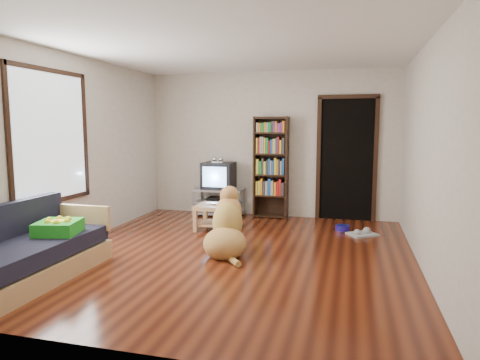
% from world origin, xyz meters
% --- Properties ---
extents(ground, '(5.00, 5.00, 0.00)m').
position_xyz_m(ground, '(0.00, 0.00, 0.00)').
color(ground, '#612510').
rests_on(ground, ground).
extents(ceiling, '(5.00, 5.00, 0.00)m').
position_xyz_m(ceiling, '(0.00, 0.00, 2.60)').
color(ceiling, white).
rests_on(ceiling, ground).
extents(wall_back, '(4.50, 0.00, 4.50)m').
position_xyz_m(wall_back, '(0.00, 2.50, 1.30)').
color(wall_back, beige).
rests_on(wall_back, ground).
extents(wall_front, '(4.50, 0.00, 4.50)m').
position_xyz_m(wall_front, '(0.00, -2.50, 1.30)').
color(wall_front, beige).
rests_on(wall_front, ground).
extents(wall_left, '(0.00, 5.00, 5.00)m').
position_xyz_m(wall_left, '(-2.25, 0.00, 1.30)').
color(wall_left, beige).
rests_on(wall_left, ground).
extents(wall_right, '(0.00, 5.00, 5.00)m').
position_xyz_m(wall_right, '(2.25, 0.00, 1.30)').
color(wall_right, beige).
rests_on(wall_right, ground).
extents(green_cushion, '(0.53, 0.53, 0.15)m').
position_xyz_m(green_cushion, '(-1.75, -1.07, 0.49)').
color(green_cushion, green).
rests_on(green_cushion, sofa).
extents(laptop, '(0.33, 0.25, 0.02)m').
position_xyz_m(laptop, '(-0.64, 1.17, 0.41)').
color(laptop, silver).
rests_on(laptop, coffee_table).
extents(dog_bowl, '(0.22, 0.22, 0.08)m').
position_xyz_m(dog_bowl, '(1.33, 1.66, 0.04)').
color(dog_bowl, navy).
rests_on(dog_bowl, ground).
extents(grey_rag, '(0.51, 0.49, 0.03)m').
position_xyz_m(grey_rag, '(1.63, 1.41, 0.01)').
color(grey_rag, '#A2A2A2').
rests_on(grey_rag, ground).
extents(window, '(0.03, 1.46, 1.70)m').
position_xyz_m(window, '(-2.23, -0.50, 1.50)').
color(window, white).
rests_on(window, wall_left).
extents(doorway, '(1.03, 0.05, 2.19)m').
position_xyz_m(doorway, '(1.35, 2.48, 1.12)').
color(doorway, black).
rests_on(doorway, wall_back).
extents(tv_stand, '(0.90, 0.45, 0.50)m').
position_xyz_m(tv_stand, '(-0.90, 2.25, 0.27)').
color(tv_stand, '#99999E').
rests_on(tv_stand, ground).
extents(crt_tv, '(0.55, 0.52, 0.58)m').
position_xyz_m(crt_tv, '(-0.90, 2.27, 0.74)').
color(crt_tv, black).
rests_on(crt_tv, tv_stand).
extents(bookshelf, '(0.60, 0.30, 1.80)m').
position_xyz_m(bookshelf, '(0.05, 2.34, 1.00)').
color(bookshelf, black).
rests_on(bookshelf, ground).
extents(sofa, '(0.80, 1.80, 0.80)m').
position_xyz_m(sofa, '(-1.87, -1.38, 0.26)').
color(sofa, tan).
rests_on(sofa, ground).
extents(coffee_table, '(0.55, 0.55, 0.40)m').
position_xyz_m(coffee_table, '(-0.64, 1.20, 0.28)').
color(coffee_table, tan).
rests_on(coffee_table, ground).
extents(dog, '(0.62, 1.03, 0.88)m').
position_xyz_m(dog, '(-0.09, 0.03, 0.32)').
color(dog, '#D6A852').
rests_on(dog, ground).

